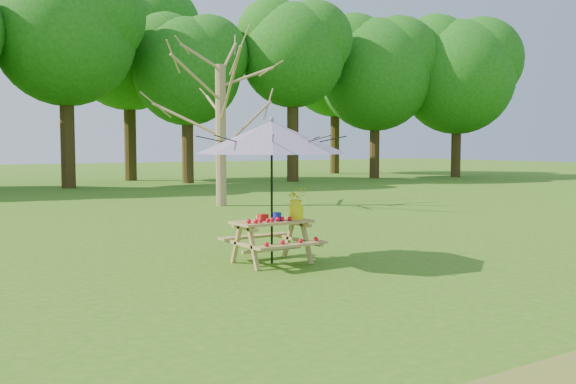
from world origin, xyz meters
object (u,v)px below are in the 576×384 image
picnic_table (272,243)px  flower_bucket (296,202)px  patio_umbrella (272,137)px  bare_tree (220,6)px

picnic_table → flower_bucket: size_ratio=2.65×
picnic_table → patio_umbrella: patio_umbrella is taller
patio_umbrella → picnic_table: bearing=-95.2°
bare_tree → picnic_table: size_ratio=7.43×
patio_umbrella → flower_bucket: size_ratio=5.71×
picnic_table → bare_tree: bearing=67.3°
bare_tree → patio_umbrella: 10.43m
bare_tree → flower_bucket: (-3.28, -8.93, -5.02)m
bare_tree → picnic_table: bearing=-112.7°
picnic_table → patio_umbrella: bearing=84.8°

